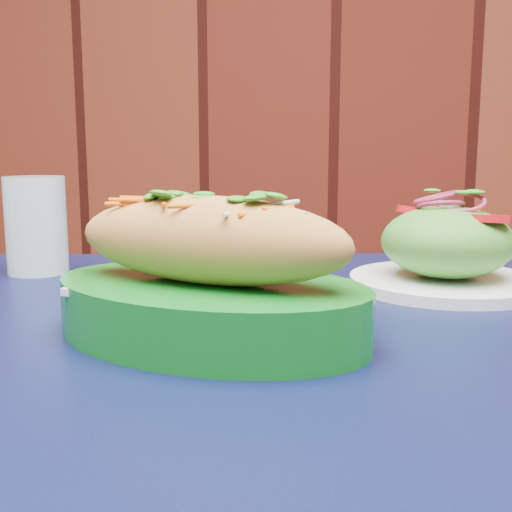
# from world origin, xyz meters

# --- Properties ---
(cafe_table) EXTENTS (0.93, 0.93, 0.75)m
(cafe_table) POSITION_xyz_m (0.37, 1.54, 0.66)
(cafe_table) COLOR black
(cafe_table) RESTS_ON ground
(banh_mi_basket) EXTENTS (0.31, 0.25, 0.12)m
(banh_mi_basket) POSITION_xyz_m (0.35, 1.52, 0.80)
(banh_mi_basket) COLOR #0D6B1A
(banh_mi_basket) RESTS_ON cafe_table
(salad_plate) EXTENTS (0.21, 0.21, 0.11)m
(salad_plate) POSITION_xyz_m (0.56, 1.74, 0.79)
(salad_plate) COLOR white
(salad_plate) RESTS_ON cafe_table
(water_glass) EXTENTS (0.07, 0.07, 0.12)m
(water_glass) POSITION_xyz_m (0.08, 1.75, 0.81)
(water_glass) COLOR silver
(water_glass) RESTS_ON cafe_table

